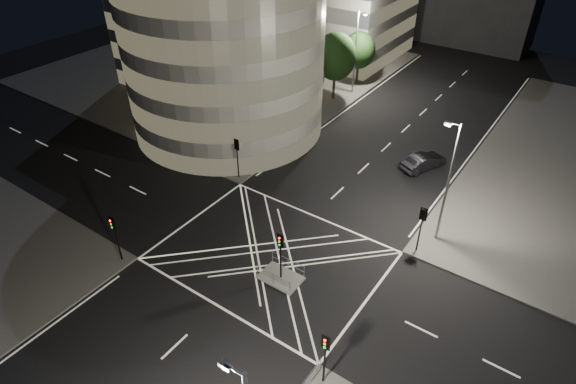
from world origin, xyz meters
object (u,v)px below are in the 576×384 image
Objects in this scene: traffic_signal_island at (280,248)px; street_lamp_left_near at (265,103)px; central_island at (281,278)px; traffic_signal_fr at (422,221)px; traffic_signal_fl at (237,151)px; traffic_signal_nr at (325,350)px; sedan at (423,162)px; street_lamp_right_far at (448,181)px; street_lamp_left_far at (356,50)px; traffic_signal_nl at (114,231)px.

street_lamp_left_near is at bearing 130.27° from traffic_signal_island.
traffic_signal_fr reaches higher than central_island.
traffic_signal_fl reaches higher than central_island.
traffic_signal_nr is 0.85× the size of sedan.
traffic_signal_fl is at bearing 63.78° from sedan.
street_lamp_right_far is at bearing 73.89° from traffic_signal_fr.
traffic_signal_island is 13.13m from street_lamp_right_far.
sedan is (14.09, -11.76, -4.77)m from street_lamp_left_far.
street_lamp_right_far is (0.64, 15.80, 2.63)m from traffic_signal_nr.
sedan is (13.46, 11.44, -2.14)m from traffic_signal_fl.
traffic_signal_nr is at bearing -90.00° from traffic_signal_fr.
traffic_signal_fr is at bearing 37.69° from traffic_signal_nl.
traffic_signal_nr reaches higher than central_island.
street_lamp_right_far is at bearing -48.06° from street_lamp_left_far.
traffic_signal_fl is 17.79m from sedan.
traffic_signal_fr is at bearing -51.83° from street_lamp_left_far.
street_lamp_left_near is at bearing 91.94° from traffic_signal_nl.
traffic_signal_nr is 0.40× the size of street_lamp_right_far.
traffic_signal_nl is 0.85× the size of sedan.
traffic_signal_fl is at bearing 142.46° from central_island.
central_island is 13.98m from street_lamp_right_far.
traffic_signal_fl is 0.85× the size of sedan.
traffic_signal_fl is 17.60m from traffic_signal_fr.
street_lamp_right_far reaches higher than central_island.
street_lamp_left_far is at bearing 109.95° from traffic_signal_island.
street_lamp_left_near is 19.11m from street_lamp_right_far.
traffic_signal_fr is 10.73m from traffic_signal_island.
street_lamp_left_near and street_lamp_right_far have the same top height.
traffic_signal_island reaches higher than sedan.
traffic_signal_island is at bearing -49.73° from street_lamp_left_near.
street_lamp_left_near is at bearing 96.97° from traffic_signal_fl.
street_lamp_left_near is 1.00× the size of street_lamp_left_far.
traffic_signal_fr is 12.36m from sedan.
traffic_signal_fl and traffic_signal_island have the same top height.
traffic_signal_fr is (17.60, 0.00, 0.00)m from traffic_signal_fl.
traffic_signal_island is 0.40× the size of street_lamp_left_near.
traffic_signal_nr is 8.62m from traffic_signal_island.
traffic_signal_nr is 0.40× the size of street_lamp_left_far.
traffic_signal_nl is 0.40× the size of street_lamp_left_far.
traffic_signal_nr is 1.00× the size of traffic_signal_island.
traffic_signal_nl is 24.27m from street_lamp_right_far.
traffic_signal_nl is 22.24m from traffic_signal_fr.
traffic_signal_fr and traffic_signal_island have the same top height.
traffic_signal_island is (10.80, -8.30, 0.00)m from traffic_signal_fl.
central_island is at bearing 105.74° from sedan.
traffic_signal_fl is at bearing 142.46° from traffic_signal_island.
traffic_signal_fr reaches higher than sedan.
traffic_signal_fr is at bearing 50.67° from traffic_signal_island.
traffic_signal_nr is at bearing 0.00° from traffic_signal_nl.
traffic_signal_island is at bearing 142.07° from traffic_signal_nr.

